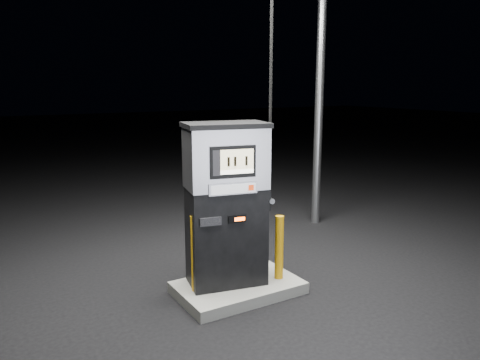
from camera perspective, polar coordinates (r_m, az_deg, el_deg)
ground at (r=6.41m, az=-0.24°, el=-13.60°), size 80.00×80.00×0.00m
pump_island at (r=6.37m, az=-0.24°, el=-12.99°), size 1.60×1.00×0.15m
fuel_dispenser at (r=6.01m, az=-1.67°, el=-2.79°), size 1.22×0.83×4.38m
bollard_left at (r=5.97m, az=-5.38°, el=-8.93°), size 0.15×0.15×0.98m
bollard_right at (r=6.34m, az=4.80°, el=-8.18°), size 0.14×0.14×0.87m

